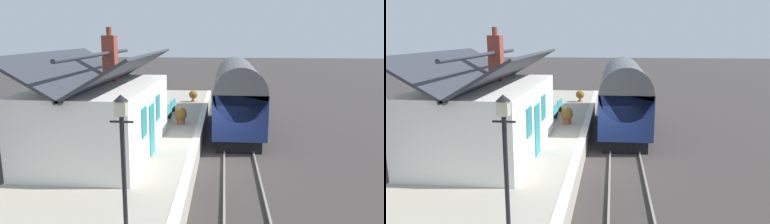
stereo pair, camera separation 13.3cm
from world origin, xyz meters
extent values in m
plane|color=#383330|center=(0.00, 0.00, 0.00)|extent=(160.00, 160.00, 0.00)
cube|color=#A39B8C|center=(0.00, 4.10, 0.48)|extent=(32.00, 6.19, 0.96)
cube|color=beige|center=(0.00, 1.18, 0.97)|extent=(32.00, 0.36, 0.02)
cube|color=gray|center=(0.00, -1.62, 0.07)|extent=(52.00, 0.08, 0.14)
cube|color=gray|center=(0.00, -0.18, 0.07)|extent=(52.00, 0.08, 0.14)
cube|color=black|center=(5.60, -0.90, 0.35)|extent=(8.21, 2.29, 0.70)
cube|color=navy|center=(5.60, -0.90, 1.85)|extent=(8.92, 2.70, 2.30)
cylinder|color=#515154|center=(5.60, -0.90, 3.00)|extent=(8.92, 2.65, 2.65)
cube|color=black|center=(5.60, 0.47, 2.14)|extent=(7.59, 0.03, 0.80)
cylinder|color=black|center=(8.28, -0.90, 0.35)|extent=(0.70, 2.16, 0.70)
cylinder|color=black|center=(2.92, -0.90, 0.35)|extent=(0.70, 2.16, 0.70)
cube|color=black|center=(10.08, -0.90, 2.25)|extent=(0.04, 2.16, 0.90)
cylinder|color=#F2EDCC|center=(10.10, -0.90, 1.27)|extent=(0.06, 0.24, 0.24)
cube|color=red|center=(10.14, -0.90, 0.82)|extent=(0.16, 2.56, 0.24)
cube|color=white|center=(-1.34, 4.98, 2.38)|extent=(7.70, 4.28, 2.84)
cube|color=#2D3038|center=(-1.34, 3.91, 4.42)|extent=(8.20, 2.41, 1.44)
cube|color=#2D3038|center=(-1.34, 6.05, 4.42)|extent=(8.20, 2.41, 1.44)
cylinder|color=#2D3038|center=(-1.34, 4.98, 5.04)|extent=(8.20, 0.16, 0.16)
cube|color=brown|center=(0.03, 4.98, 4.80)|extent=(0.56, 0.56, 1.99)
cylinder|color=brown|center=(0.03, 4.98, 5.97)|extent=(0.24, 0.24, 0.36)
cube|color=teal|center=(-1.65, 2.82, 2.01)|extent=(0.90, 0.06, 2.10)
cube|color=teal|center=(-3.05, 2.82, 2.66)|extent=(0.80, 0.05, 1.10)
cube|color=teal|center=(-0.25, 2.82, 2.66)|extent=(0.80, 0.05, 1.10)
cube|color=teal|center=(6.23, 3.21, 1.41)|extent=(1.42, 0.46, 0.06)
cube|color=teal|center=(6.22, 3.03, 1.64)|extent=(1.40, 0.17, 0.40)
cube|color=black|center=(5.67, 3.24, 1.18)|extent=(0.08, 0.36, 0.44)
cube|color=black|center=(6.79, 3.19, 1.18)|extent=(0.08, 0.36, 0.44)
cube|color=teal|center=(4.27, 3.18, 1.41)|extent=(1.41, 0.44, 0.06)
cube|color=teal|center=(4.27, 3.00, 1.64)|extent=(1.40, 0.14, 0.40)
cube|color=black|center=(3.71, 3.20, 1.18)|extent=(0.07, 0.36, 0.44)
cube|color=black|center=(4.83, 3.17, 1.18)|extent=(0.07, 0.36, 0.44)
cylinder|color=#9E5138|center=(3.61, 2.26, 1.12)|extent=(0.48, 0.48, 0.32)
ellipsoid|color=olive|center=(3.61, 2.26, 1.52)|extent=(0.67, 0.67, 0.78)
cone|color=#DF5656|center=(3.61, 2.26, 1.75)|extent=(0.12, 0.12, 0.27)
cone|color=#9E5138|center=(10.44, 2.14, 1.12)|extent=(0.43, 0.43, 0.32)
cylinder|color=#9E5138|center=(10.44, 2.14, 0.99)|extent=(0.24, 0.24, 0.06)
ellipsoid|color=olive|center=(10.44, 2.14, 1.50)|extent=(0.64, 0.64, 0.62)
cone|color=#C7574B|center=(10.44, 2.14, 1.72)|extent=(0.11, 0.11, 0.26)
cone|color=#9E5138|center=(10.06, 5.61, 1.15)|extent=(0.33, 0.33, 0.38)
cylinder|color=#9E5138|center=(10.06, 5.61, 0.99)|extent=(0.18, 0.18, 0.06)
ellipsoid|color=olive|center=(10.06, 5.61, 1.48)|extent=(0.41, 0.41, 0.39)
cylinder|color=black|center=(-8.61, 2.04, 2.57)|extent=(0.10, 0.10, 3.21)
cylinder|color=black|center=(-8.61, 2.04, 4.02)|extent=(0.05, 0.50, 0.05)
cube|color=beige|center=(-8.61, 2.04, 4.31)|extent=(0.24, 0.24, 0.32)
cone|color=black|center=(-8.61, 2.04, 4.53)|extent=(0.32, 0.32, 0.14)
camera|label=1|loc=(-15.79, -0.08, 5.80)|focal=33.74mm
camera|label=2|loc=(-15.78, -0.21, 5.80)|focal=33.74mm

